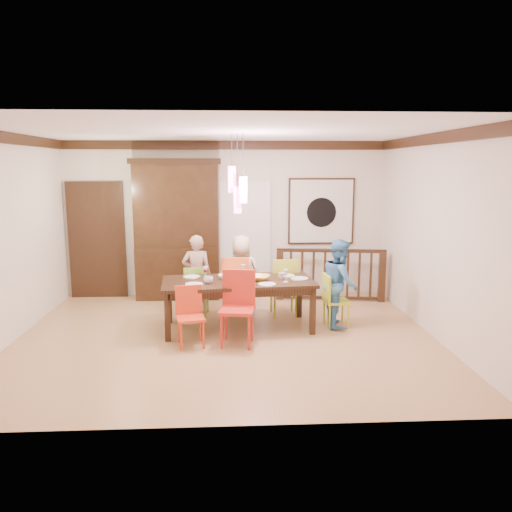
{
  "coord_description": "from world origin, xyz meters",
  "views": [
    {
      "loc": [
        0.06,
        -6.88,
        2.43
      ],
      "look_at": [
        0.46,
        0.51,
        1.1
      ],
      "focal_mm": 35.0,
      "sensor_mm": 36.0,
      "label": 1
    }
  ],
  "objects_px": {
    "balustrade": "(330,274)",
    "person_far_mid": "(242,274)",
    "dining_table": "(238,285)",
    "chair_far_left": "(197,287)",
    "chair_end_right": "(337,297)",
    "person_end_right": "(340,283)",
    "person_far_left": "(197,274)",
    "china_hutch": "(177,230)"
  },
  "relations": [
    {
      "from": "balustrade",
      "to": "person_far_mid",
      "type": "xyz_separation_m",
      "value": [
        -1.65,
        -0.69,
        0.16
      ]
    },
    {
      "from": "dining_table",
      "to": "chair_end_right",
      "type": "bearing_deg",
      "value": -4.6
    },
    {
      "from": "china_hutch",
      "to": "balustrade",
      "type": "height_order",
      "value": "china_hutch"
    },
    {
      "from": "person_far_mid",
      "to": "person_end_right",
      "type": "bearing_deg",
      "value": 159.47
    },
    {
      "from": "chair_end_right",
      "to": "person_end_right",
      "type": "height_order",
      "value": "person_end_right"
    },
    {
      "from": "balustrade",
      "to": "dining_table",
      "type": "bearing_deg",
      "value": -130.57
    },
    {
      "from": "dining_table",
      "to": "balustrade",
      "type": "xyz_separation_m",
      "value": [
        1.72,
        1.52,
        -0.17
      ]
    },
    {
      "from": "dining_table",
      "to": "chair_end_right",
      "type": "relative_size",
      "value": 2.85
    },
    {
      "from": "china_hutch",
      "to": "person_end_right",
      "type": "relative_size",
      "value": 1.91
    },
    {
      "from": "dining_table",
      "to": "chair_far_left",
      "type": "xyz_separation_m",
      "value": [
        -0.66,
        0.73,
        -0.2
      ]
    },
    {
      "from": "china_hutch",
      "to": "person_far_mid",
      "type": "relative_size",
      "value": 1.95
    },
    {
      "from": "person_far_left",
      "to": "person_far_mid",
      "type": "bearing_deg",
      "value": 175.82
    },
    {
      "from": "person_far_left",
      "to": "person_end_right",
      "type": "distance_m",
      "value": 2.38
    },
    {
      "from": "balustrade",
      "to": "chair_far_left",
      "type": "bearing_deg",
      "value": -153.69
    },
    {
      "from": "chair_end_right",
      "to": "person_far_mid",
      "type": "xyz_separation_m",
      "value": [
        -1.44,
        0.81,
        0.19
      ]
    },
    {
      "from": "dining_table",
      "to": "person_far_mid",
      "type": "bearing_deg",
      "value": 79.92
    },
    {
      "from": "chair_far_left",
      "to": "china_hutch",
      "type": "xyz_separation_m",
      "value": [
        -0.42,
        1.14,
        0.82
      ]
    },
    {
      "from": "dining_table",
      "to": "person_far_mid",
      "type": "distance_m",
      "value": 0.83
    },
    {
      "from": "person_far_left",
      "to": "person_far_mid",
      "type": "relative_size",
      "value": 1.0
    },
    {
      "from": "dining_table",
      "to": "person_end_right",
      "type": "relative_size",
      "value": 1.73
    },
    {
      "from": "person_end_right",
      "to": "chair_end_right",
      "type": "bearing_deg",
      "value": 121.99
    },
    {
      "from": "balustrade",
      "to": "person_end_right",
      "type": "height_order",
      "value": "person_end_right"
    },
    {
      "from": "person_end_right",
      "to": "balustrade",
      "type": "bearing_deg",
      "value": -3.63
    },
    {
      "from": "chair_end_right",
      "to": "china_hutch",
      "type": "xyz_separation_m",
      "value": [
        -2.6,
        1.85,
        0.82
      ]
    },
    {
      "from": "person_far_left",
      "to": "dining_table",
      "type": "bearing_deg",
      "value": 126.41
    },
    {
      "from": "chair_end_right",
      "to": "person_far_mid",
      "type": "height_order",
      "value": "person_far_mid"
    },
    {
      "from": "chair_end_right",
      "to": "balustrade",
      "type": "relative_size",
      "value": 0.41
    },
    {
      "from": "chair_end_right",
      "to": "person_far_mid",
      "type": "bearing_deg",
      "value": 55.25
    },
    {
      "from": "chair_far_left",
      "to": "person_far_left",
      "type": "height_order",
      "value": "person_far_left"
    },
    {
      "from": "dining_table",
      "to": "person_end_right",
      "type": "distance_m",
      "value": 1.56
    },
    {
      "from": "china_hutch",
      "to": "balustrade",
      "type": "bearing_deg",
      "value": -7.04
    },
    {
      "from": "person_far_mid",
      "to": "chair_end_right",
      "type": "bearing_deg",
      "value": 157.84
    },
    {
      "from": "person_far_mid",
      "to": "person_end_right",
      "type": "height_order",
      "value": "person_end_right"
    },
    {
      "from": "china_hutch",
      "to": "person_far_left",
      "type": "xyz_separation_m",
      "value": [
        0.41,
        -1.0,
        -0.63
      ]
    },
    {
      "from": "dining_table",
      "to": "china_hutch",
      "type": "height_order",
      "value": "china_hutch"
    },
    {
      "from": "person_far_mid",
      "to": "china_hutch",
      "type": "bearing_deg",
      "value": -34.48
    },
    {
      "from": "person_end_right",
      "to": "chair_far_left",
      "type": "bearing_deg",
      "value": 75.37
    },
    {
      "from": "dining_table",
      "to": "person_far_left",
      "type": "relative_size",
      "value": 1.76
    },
    {
      "from": "chair_far_left",
      "to": "balustrade",
      "type": "relative_size",
      "value": 0.42
    },
    {
      "from": "dining_table",
      "to": "chair_end_right",
      "type": "height_order",
      "value": "chair_end_right"
    },
    {
      "from": "china_hutch",
      "to": "person_end_right",
      "type": "xyz_separation_m",
      "value": [
        2.64,
        -1.82,
        -0.61
      ]
    },
    {
      "from": "chair_end_right",
      "to": "person_far_mid",
      "type": "relative_size",
      "value": 0.62
    }
  ]
}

